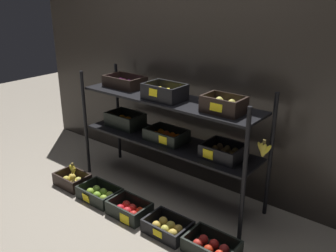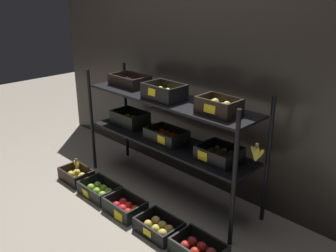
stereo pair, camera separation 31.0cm
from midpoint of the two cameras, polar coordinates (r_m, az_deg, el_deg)
The scene contains 9 objects.
ground_plane at distance 3.38m, azimuth -2.67°, elevation -10.07°, with size 10.00×10.00×0.00m, color gray.
storefront_wall at distance 3.33m, azimuth 1.81°, elevation 6.09°, with size 4.09×0.12×1.77m, color #2D2823.
display_rack at distance 3.09m, azimuth -2.97°, elevation 0.97°, with size 1.80×0.46×1.03m.
crate_ground_apple_gold at distance 3.59m, azimuth -17.15°, elevation -8.20°, with size 0.31×0.22×0.12m.
crate_ground_apple_green at distance 3.32m, azimuth -13.32°, elevation -10.41°, with size 0.36×0.25×0.11m.
crate_ground_apple_red at distance 3.06m, azimuth -9.00°, elevation -12.94°, with size 0.33×0.23×0.12m.
crate_ground_right_apple_gold at distance 2.84m, azimuth -3.31°, elevation -15.71°, with size 0.34×0.25×0.11m.
crate_ground_rightmost_apple_red at distance 2.67m, azimuth 3.32°, elevation -18.53°, with size 0.37×0.25×0.11m.
banana_bunch_loose at distance 3.52m, azimuth -17.13°, elevation -6.59°, with size 0.12×0.04×0.12m.
Camera 1 is at (1.82, -2.26, 1.73)m, focal length 38.98 mm.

